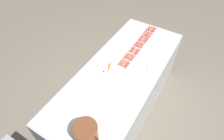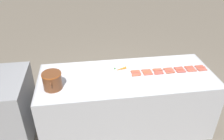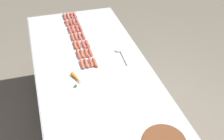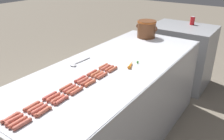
% 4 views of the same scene
% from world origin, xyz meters
% --- Properties ---
extents(ground_plane, '(20.00, 20.00, 0.00)m').
position_xyz_m(ground_plane, '(0.00, 0.00, 0.00)').
color(ground_plane, '#756B5B').
extents(griddle_counter, '(0.96, 2.41, 0.91)m').
position_xyz_m(griddle_counter, '(0.00, 0.00, 0.45)').
color(griddle_counter, '#ADAFB5').
rests_on(griddle_counter, ground_plane).
extents(hot_dog_0, '(0.04, 0.13, 0.03)m').
position_xyz_m(hot_dog_0, '(-0.03, -1.08, 0.92)').
color(hot_dog_0, '#BA5646').
rests_on(hot_dog_0, griddle_counter).
extents(hot_dog_1, '(0.03, 0.13, 0.03)m').
position_xyz_m(hot_dog_1, '(-0.03, -0.92, 0.92)').
color(hot_dog_1, '#B95A46').
rests_on(hot_dog_1, griddle_counter).
extents(hot_dog_2, '(0.03, 0.13, 0.03)m').
position_xyz_m(hot_dog_2, '(-0.03, -0.76, 0.92)').
color(hot_dog_2, '#B54F45').
rests_on(hot_dog_2, griddle_counter).
extents(hot_dog_3, '(0.03, 0.13, 0.03)m').
position_xyz_m(hot_dog_3, '(-0.03, -0.61, 0.92)').
color(hot_dog_3, '#B2553E').
rests_on(hot_dog_3, griddle_counter).
extents(hot_dog_4, '(0.03, 0.13, 0.03)m').
position_xyz_m(hot_dog_4, '(-0.03, -0.44, 0.92)').
color(hot_dog_4, '#BA4F43').
rests_on(hot_dog_4, griddle_counter).
extents(hot_dog_5, '(0.03, 0.13, 0.03)m').
position_xyz_m(hot_dog_5, '(-0.03, -0.29, 0.92)').
color(hot_dog_5, '#BF5443').
rests_on(hot_dog_5, griddle_counter).
extents(hot_dog_6, '(0.03, 0.13, 0.03)m').
position_xyz_m(hot_dog_6, '(-0.03, -0.12, 0.92)').
color(hot_dog_6, '#B0583F').
rests_on(hot_dog_6, griddle_counter).
extents(hot_dog_7, '(0.03, 0.13, 0.03)m').
position_xyz_m(hot_dog_7, '(0.00, -1.08, 0.92)').
color(hot_dog_7, '#BC5444').
rests_on(hot_dog_7, griddle_counter).
extents(hot_dog_8, '(0.03, 0.13, 0.03)m').
position_xyz_m(hot_dog_8, '(0.01, -0.92, 0.92)').
color(hot_dog_8, '#BA5946').
rests_on(hot_dog_8, griddle_counter).
extents(hot_dog_9, '(0.03, 0.13, 0.03)m').
position_xyz_m(hot_dog_9, '(0.00, -0.76, 0.92)').
color(hot_dog_9, '#B44F3D').
rests_on(hot_dog_9, griddle_counter).
extents(hot_dog_10, '(0.03, 0.13, 0.03)m').
position_xyz_m(hot_dog_10, '(0.01, -0.60, 0.92)').
color(hot_dog_10, '#B75044').
rests_on(hot_dog_10, griddle_counter).
extents(hot_dog_11, '(0.03, 0.13, 0.03)m').
position_xyz_m(hot_dog_11, '(0.00, -0.44, 0.92)').
color(hot_dog_11, '#B35747').
rests_on(hot_dog_11, griddle_counter).
extents(hot_dog_12, '(0.04, 0.13, 0.03)m').
position_xyz_m(hot_dog_12, '(0.01, -0.29, 0.92)').
color(hot_dog_12, '#B15C3E').
rests_on(hot_dog_12, griddle_counter).
extents(hot_dog_13, '(0.03, 0.13, 0.03)m').
position_xyz_m(hot_dog_13, '(0.00, -0.13, 0.92)').
color(hot_dog_13, '#B55645').
rests_on(hot_dog_13, griddle_counter).
extents(hot_dog_14, '(0.03, 0.13, 0.03)m').
position_xyz_m(hot_dog_14, '(0.04, -1.08, 0.92)').
color(hot_dog_14, '#BC5744').
rests_on(hot_dog_14, griddle_counter).
extents(hot_dog_15, '(0.03, 0.13, 0.03)m').
position_xyz_m(hot_dog_15, '(0.04, -0.92, 0.92)').
color(hot_dog_15, '#B44F42').
rests_on(hot_dog_15, griddle_counter).
extents(hot_dog_16, '(0.03, 0.13, 0.03)m').
position_xyz_m(hot_dog_16, '(0.04, -0.76, 0.92)').
color(hot_dog_16, '#BE5743').
rests_on(hot_dog_16, griddle_counter).
extents(hot_dog_17, '(0.03, 0.13, 0.03)m').
position_xyz_m(hot_dog_17, '(0.04, -0.61, 0.92)').
color(hot_dog_17, '#B15942').
rests_on(hot_dog_17, griddle_counter).
extents(hot_dog_18, '(0.03, 0.13, 0.03)m').
position_xyz_m(hot_dog_18, '(0.04, -0.45, 0.92)').
color(hot_dog_18, '#B0513F').
rests_on(hot_dog_18, griddle_counter).
extents(hot_dog_19, '(0.03, 0.13, 0.03)m').
position_xyz_m(hot_dog_19, '(0.05, -0.29, 0.92)').
color(hot_dog_19, '#BF5D42').
rests_on(hot_dog_19, griddle_counter).
extents(hot_dog_20, '(0.03, 0.13, 0.03)m').
position_xyz_m(hot_dog_20, '(0.04, -0.13, 0.92)').
color(hot_dog_20, '#B95841').
rests_on(hot_dog_20, griddle_counter).
extents(hot_dog_21, '(0.03, 0.13, 0.03)m').
position_xyz_m(hot_dog_21, '(0.08, -1.08, 0.92)').
color(hot_dog_21, '#B55747').
rests_on(hot_dog_21, griddle_counter).
extents(hot_dog_22, '(0.04, 0.13, 0.03)m').
position_xyz_m(hot_dog_22, '(0.08, -0.92, 0.92)').
color(hot_dog_22, '#BE5A44').
rests_on(hot_dog_22, griddle_counter).
extents(hot_dog_23, '(0.03, 0.13, 0.03)m').
position_xyz_m(hot_dog_23, '(0.08, -0.76, 0.92)').
color(hot_dog_23, '#BA5344').
rests_on(hot_dog_23, griddle_counter).
extents(hot_dog_24, '(0.03, 0.13, 0.03)m').
position_xyz_m(hot_dog_24, '(0.08, -0.60, 0.92)').
color(hot_dog_24, '#BA5540').
rests_on(hot_dog_24, griddle_counter).
extents(hot_dog_25, '(0.03, 0.13, 0.03)m').
position_xyz_m(hot_dog_25, '(0.08, -0.44, 0.92)').
color(hot_dog_25, '#BC5A3E').
rests_on(hot_dog_25, griddle_counter).
extents(hot_dog_26, '(0.03, 0.13, 0.03)m').
position_xyz_m(hot_dog_26, '(0.08, -0.28, 0.92)').
color(hot_dog_26, '#B5553F').
rests_on(hot_dog_26, griddle_counter).
extents(hot_dog_27, '(0.03, 0.13, 0.03)m').
position_xyz_m(hot_dog_27, '(0.08, -0.13, 0.92)').
color(hot_dog_27, '#B65A41').
rests_on(hot_dog_27, griddle_counter).
extents(bean_pot, '(0.30, 0.24, 0.22)m').
position_xyz_m(bean_pot, '(-0.15, 0.97, 1.03)').
color(bean_pot, brown).
rests_on(bean_pot, griddle_counter).
extents(serving_spoon, '(0.07, 0.27, 0.02)m').
position_xyz_m(serving_spoon, '(-0.29, -0.21, 0.92)').
color(serving_spoon, '#B7B7BC').
rests_on(serving_spoon, griddle_counter).
extents(carrot, '(0.09, 0.18, 0.03)m').
position_xyz_m(carrot, '(0.16, 0.07, 0.93)').
color(carrot, orange).
rests_on(carrot, griddle_counter).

